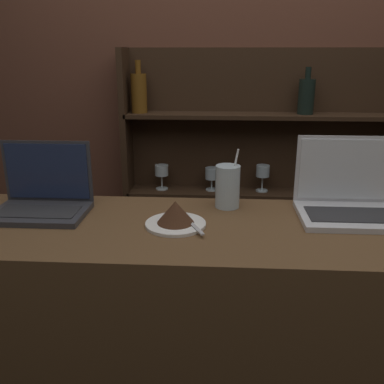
{
  "coord_description": "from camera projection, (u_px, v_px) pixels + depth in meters",
  "views": [
    {
      "loc": [
        -0.12,
        -0.95,
        1.59
      ],
      "look_at": [
        -0.2,
        0.29,
        1.18
      ],
      "focal_mm": 40.0,
      "sensor_mm": 36.0,
      "label": 1
    }
  ],
  "objects": [
    {
      "name": "water_glass",
      "position": [
        228.0,
        186.0,
        1.45
      ],
      "size": [
        0.08,
        0.08,
        0.2
      ],
      "color": "silver",
      "rests_on": "bar_counter"
    },
    {
      "name": "cake_plate",
      "position": [
        176.0,
        215.0,
        1.3
      ],
      "size": [
        0.19,
        0.19,
        0.08
      ],
      "color": "white",
      "rests_on": "bar_counter"
    },
    {
      "name": "bar_counter",
      "position": [
        248.0,
        372.0,
        1.47
      ],
      "size": [
        2.12,
        0.52,
        1.08
      ],
      "color": "brown",
      "rests_on": "ground_plane"
    },
    {
      "name": "laptop_far",
      "position": [
        347.0,
        199.0,
        1.39
      ],
      "size": [
        0.32,
        0.24,
        0.25
      ],
      "color": "silver",
      "rests_on": "bar_counter"
    },
    {
      "name": "back_wall",
      "position": [
        242.0,
        100.0,
        2.22
      ],
      "size": [
        7.0,
        0.06,
        2.7
      ],
      "color": "brown",
      "rests_on": "ground_plane"
    },
    {
      "name": "laptop_near",
      "position": [
        42.0,
        197.0,
        1.41
      ],
      "size": [
        0.3,
        0.21,
        0.23
      ],
      "color": "#333338",
      "rests_on": "bar_counter"
    },
    {
      "name": "back_shelf",
      "position": [
        259.0,
        198.0,
        2.29
      ],
      "size": [
        1.44,
        0.18,
        1.61
      ],
      "color": "#332114",
      "rests_on": "ground_plane"
    }
  ]
}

